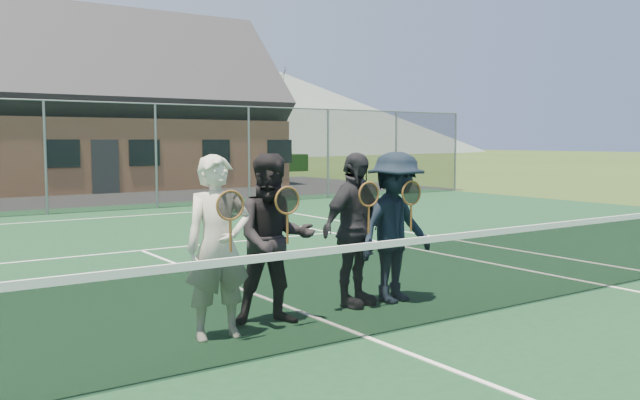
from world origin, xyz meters
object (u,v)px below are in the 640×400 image
at_px(tennis_net, 367,286).
at_px(player_b, 274,239).
at_px(player_d, 396,227).
at_px(clubhouse, 86,92).
at_px(player_c, 354,229).
at_px(player_a, 218,247).

distance_m(tennis_net, player_b, 1.15).
xyz_separation_m(tennis_net, player_d, (1.22, 1.00, 0.38)).
height_order(clubhouse, player_c, clubhouse).
bearing_deg(player_a, player_c, 8.96).
xyz_separation_m(tennis_net, player_c, (0.69, 1.13, 0.38)).
relative_size(tennis_net, player_c, 6.49).
relative_size(player_a, player_d, 1.00).
bearing_deg(player_a, player_d, 4.07).
bearing_deg(player_c, clubhouse, 81.77).
height_order(player_c, player_d, same).
bearing_deg(player_c, player_d, -13.49).
bearing_deg(player_b, player_c, 7.68).
bearing_deg(player_b, clubhouse, 78.98).
bearing_deg(player_d, tennis_net, -140.61).
relative_size(player_a, player_c, 1.00).
bearing_deg(tennis_net, player_a, 145.33).
bearing_deg(player_d, clubhouse, 83.10).
xyz_separation_m(player_a, player_c, (1.89, 0.30, -0.00)).
height_order(tennis_net, player_c, player_c).
relative_size(player_b, player_c, 1.00).
xyz_separation_m(player_a, player_b, (0.71, 0.14, -0.00)).
bearing_deg(player_b, tennis_net, -63.31).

